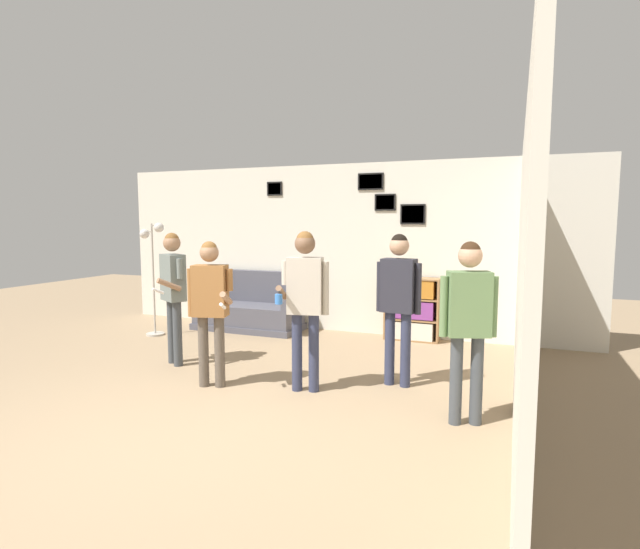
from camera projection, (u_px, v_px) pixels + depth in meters
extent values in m
plane|color=#937A5B|center=(146.00, 444.00, 4.04)|extent=(20.00, 20.00, 0.00)
cube|color=silver|center=(336.00, 249.00, 8.11)|extent=(7.92, 0.06, 2.70)
cube|color=black|center=(413.00, 214.00, 7.55)|extent=(0.38, 0.02, 0.30)
cube|color=gray|center=(413.00, 214.00, 7.55)|extent=(0.33, 0.01, 0.26)
cube|color=black|center=(371.00, 182.00, 7.74)|extent=(0.41, 0.02, 0.26)
cube|color=gray|center=(371.00, 181.00, 7.74)|extent=(0.36, 0.01, 0.22)
cube|color=black|center=(385.00, 202.00, 7.69)|extent=(0.33, 0.02, 0.26)
cube|color=gray|center=(385.00, 202.00, 7.68)|extent=(0.28, 0.01, 0.21)
cube|color=black|center=(275.00, 189.00, 8.36)|extent=(0.27, 0.02, 0.23)
cube|color=beige|center=(274.00, 189.00, 8.35)|extent=(0.23, 0.01, 0.19)
cube|color=silver|center=(522.00, 266.00, 4.97)|extent=(0.06, 6.92, 2.70)
cube|color=#4C4C56|center=(249.00, 326.00, 8.31)|extent=(1.79, 0.80, 0.10)
cube|color=#4C4C56|center=(248.00, 314.00, 8.29)|extent=(1.73, 0.74, 0.32)
cube|color=#4C4C56|center=(258.00, 286.00, 8.55)|extent=(1.73, 0.14, 0.53)
cube|color=#4C4C56|center=(206.00, 296.00, 8.56)|extent=(0.12, 0.74, 0.18)
cube|color=#4C4C56|center=(294.00, 302.00, 7.96)|extent=(0.12, 0.74, 0.18)
cube|color=olive|center=(387.00, 307.00, 7.66)|extent=(0.02, 0.30, 0.95)
cube|color=olive|center=(439.00, 311.00, 7.38)|extent=(0.02, 0.30, 0.95)
cube|color=olive|center=(414.00, 307.00, 7.65)|extent=(0.82, 0.01, 0.95)
cube|color=olive|center=(412.00, 339.00, 7.57)|extent=(0.77, 0.30, 0.02)
cube|color=olive|center=(413.00, 279.00, 7.47)|extent=(0.77, 0.30, 0.02)
cube|color=olive|center=(412.00, 319.00, 7.54)|extent=(0.77, 0.30, 0.02)
cube|color=olive|center=(412.00, 299.00, 7.50)|extent=(0.77, 0.30, 0.02)
cube|color=beige|center=(412.00, 330.00, 7.55)|extent=(0.66, 0.26, 0.26)
cube|color=#7F3889|center=(412.00, 309.00, 7.51)|extent=(0.66, 0.26, 0.26)
cube|color=#B77023|center=(412.00, 288.00, 7.48)|extent=(0.66, 0.26, 0.26)
cylinder|color=#ADA89E|center=(155.00, 334.00, 7.89)|extent=(0.28, 0.28, 0.03)
cylinder|color=#ADA89E|center=(153.00, 279.00, 7.79)|extent=(0.03, 0.03, 1.73)
cylinder|color=#ADA89E|center=(155.00, 225.00, 7.68)|extent=(0.02, 0.16, 0.02)
sphere|color=silver|center=(159.00, 227.00, 7.66)|extent=(0.15, 0.15, 0.15)
cylinder|color=#ADA89E|center=(148.00, 232.00, 7.74)|extent=(0.02, 0.16, 0.02)
sphere|color=silver|center=(145.00, 234.00, 7.77)|extent=(0.15, 0.15, 0.15)
cylinder|color=#3D4247|center=(172.00, 331.00, 6.31)|extent=(0.11, 0.11, 0.81)
cylinder|color=#3D4247|center=(178.00, 334.00, 6.17)|extent=(0.11, 0.11, 0.81)
cube|color=slate|center=(173.00, 277.00, 6.17)|extent=(0.41, 0.35, 0.58)
sphere|color=#997051|center=(172.00, 243.00, 6.12)|extent=(0.21, 0.21, 0.21)
sphere|color=brown|center=(172.00, 240.00, 6.12)|extent=(0.18, 0.18, 0.18)
cylinder|color=slate|center=(180.00, 269.00, 5.99)|extent=(0.07, 0.07, 0.24)
cylinder|color=#997051|center=(169.00, 285.00, 5.92)|extent=(0.20, 0.29, 0.18)
cylinder|color=white|center=(158.00, 291.00, 5.85)|extent=(0.10, 0.14, 0.09)
cylinder|color=slate|center=(166.00, 278.00, 6.34)|extent=(0.07, 0.07, 0.54)
cylinder|color=brown|center=(204.00, 351.00, 5.41)|extent=(0.11, 0.11, 0.78)
cylinder|color=brown|center=(220.00, 352.00, 5.39)|extent=(0.11, 0.11, 0.78)
cube|color=#936033|center=(210.00, 291.00, 5.33)|extent=(0.40, 0.29, 0.55)
sphere|color=#997051|center=(209.00, 253.00, 5.29)|extent=(0.20, 0.20, 0.20)
sphere|color=brown|center=(209.00, 249.00, 5.28)|extent=(0.17, 0.17, 0.17)
cylinder|color=#936033|center=(229.00, 280.00, 5.30)|extent=(0.07, 0.07, 0.23)
cylinder|color=#997051|center=(226.00, 298.00, 5.19)|extent=(0.14, 0.29, 0.18)
cylinder|color=white|center=(223.00, 306.00, 5.07)|extent=(0.07, 0.15, 0.09)
cylinder|color=#936033|center=(191.00, 293.00, 5.36)|extent=(0.07, 0.07, 0.52)
cylinder|color=#2D334C|center=(297.00, 352.00, 5.27)|extent=(0.11, 0.11, 0.83)
cylinder|color=#2D334C|center=(314.00, 353.00, 5.24)|extent=(0.11, 0.11, 0.83)
cube|color=#BCB2A3|center=(305.00, 286.00, 5.18)|extent=(0.39, 0.27, 0.59)
sphere|color=brown|center=(305.00, 244.00, 5.13)|extent=(0.21, 0.21, 0.21)
sphere|color=brown|center=(305.00, 240.00, 5.13)|extent=(0.18, 0.18, 0.18)
cylinder|color=#BCB2A3|center=(326.00, 288.00, 5.15)|extent=(0.07, 0.07, 0.55)
cylinder|color=#BCB2A3|center=(285.00, 273.00, 5.20)|extent=(0.07, 0.07, 0.25)
cylinder|color=brown|center=(282.00, 293.00, 5.08)|extent=(0.13, 0.31, 0.19)
cylinder|color=blue|center=(279.00, 299.00, 4.95)|extent=(0.08, 0.08, 0.10)
cylinder|color=#2D334C|center=(390.00, 348.00, 5.47)|extent=(0.11, 0.11, 0.82)
cylinder|color=#2D334C|center=(406.00, 350.00, 5.39)|extent=(0.11, 0.11, 0.82)
cube|color=#282833|center=(399.00, 286.00, 5.36)|extent=(0.38, 0.23, 0.58)
sphere|color=tan|center=(399.00, 246.00, 5.31)|extent=(0.21, 0.21, 0.21)
sphere|color=black|center=(399.00, 242.00, 5.31)|extent=(0.18, 0.18, 0.18)
cylinder|color=#282833|center=(418.00, 289.00, 5.26)|extent=(0.07, 0.07, 0.54)
cylinder|color=#282833|center=(380.00, 286.00, 5.46)|extent=(0.07, 0.07, 0.54)
cylinder|color=#3D4247|center=(456.00, 380.00, 4.39)|extent=(0.11, 0.11, 0.80)
cylinder|color=#3D4247|center=(476.00, 380.00, 4.39)|extent=(0.11, 0.11, 0.80)
cube|color=#5B7A4C|center=(469.00, 304.00, 4.32)|extent=(0.41, 0.31, 0.56)
sphere|color=tan|center=(470.00, 256.00, 4.28)|extent=(0.21, 0.21, 0.21)
sphere|color=#382314|center=(470.00, 252.00, 4.27)|extent=(0.18, 0.18, 0.18)
cylinder|color=#5B7A4C|center=(494.00, 307.00, 4.32)|extent=(0.07, 0.07, 0.53)
cylinder|color=#5B7A4C|center=(444.00, 306.00, 4.33)|extent=(0.07, 0.07, 0.53)
cylinder|color=yellow|center=(406.00, 274.00, 7.50)|extent=(0.08, 0.08, 0.11)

